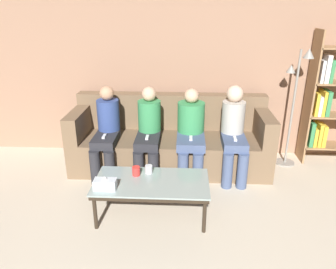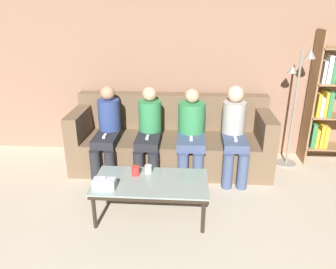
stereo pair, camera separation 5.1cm
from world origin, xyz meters
The scene contains 12 objects.
wall_back centered at (0.00, 4.20, 1.30)m, with size 12.00×0.06×2.60m.
couch centered at (0.00, 3.70, 0.35)m, with size 2.62×0.87×0.95m.
coffee_table centered at (-0.14, 2.51, 0.37)m, with size 1.18×0.61×0.41m.
cup_near_left centered at (-0.31, 2.63, 0.46)m, with size 0.08×0.08×0.10m.
cup_near_right centered at (-0.19, 2.69, 0.45)m, with size 0.08×0.08×0.09m.
tissue_box centered at (-0.58, 2.34, 0.46)m, with size 0.22×0.12×0.13m.
bookshelf centered at (2.13, 3.97, 0.86)m, with size 0.73×0.32×1.81m.
standing_lamp centered at (1.64, 3.83, 0.97)m, with size 0.31×0.26×1.59m.
seated_person_left_end centered at (-0.81, 3.45, 0.60)m, with size 0.31×0.68×1.14m.
seated_person_mid_left centered at (-0.27, 3.45, 0.60)m, with size 0.31×0.70×1.14m.
seated_person_mid_right centered at (0.27, 3.47, 0.61)m, with size 0.35×0.72×1.12m.
seated_person_right_end centered at (0.81, 3.46, 0.62)m, with size 0.31×0.67×1.17m.
Camera 1 is at (0.19, -0.42, 2.11)m, focal length 35.00 mm.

